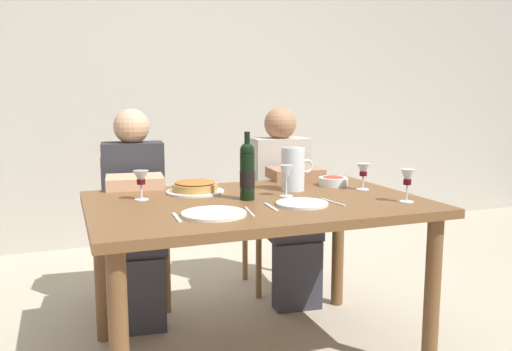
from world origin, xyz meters
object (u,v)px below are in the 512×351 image
baked_tart (195,187)px  wine_glass_centre (286,174)px  dining_table (256,219)px  wine_glass_spare (407,179)px  salad_bowl (333,181)px  chair_left (134,220)px  wine_bottle (247,171)px  dinner_plate_left_setting (214,214)px  water_pitcher (293,172)px  dinner_plate_right_setting (302,204)px  wine_glass_left_diner (141,179)px  diner_right (285,198)px  chair_right (273,209)px  diner_left (135,208)px  wine_glass_right_diner (363,171)px

baked_tart → wine_glass_centre: 0.46m
dining_table → baked_tart: baked_tart is taller
wine_glass_centre → wine_glass_spare: bearing=-34.5°
baked_tart → wine_glass_spare: wine_glass_spare is taller
salad_bowl → chair_left: (-0.96, 0.71, -0.29)m
dining_table → baked_tart: size_ratio=5.30×
wine_bottle → dinner_plate_left_setting: 0.36m
water_pitcher → dinner_plate_right_setting: size_ratio=0.94×
dining_table → dinner_plate_left_setting: size_ratio=5.73×
wine_glass_spare → wine_bottle: bearing=155.2°
wine_bottle → chair_left: (-0.40, 0.90, -0.40)m
wine_glass_left_diner → wine_glass_centre: bearing=-13.2°
wine_glass_centre → diner_right: size_ratio=0.13×
wine_glass_centre → chair_right: bearing=71.4°
wine_glass_left_diner → diner_right: diner_right is taller
wine_glass_centre → wine_glass_left_diner: bearing=166.8°
baked_tart → diner_right: size_ratio=0.24×
chair_left → diner_left: bearing=90.9°
dinner_plate_left_setting → wine_glass_left_diner: bearing=118.7°
baked_tart → dinner_plate_right_setting: 0.58m
dining_table → wine_glass_spare: bearing=-25.3°
salad_bowl → chair_left: chair_left is taller
wine_glass_left_diner → dinner_plate_right_setting: bearing=-29.1°
wine_glass_centre → diner_left: (-0.62, 0.66, -0.25)m
wine_glass_centre → diner_right: 0.75m
wine_glass_right_diner → dining_table: bearing=-175.4°
salad_bowl → wine_glass_centre: 0.41m
baked_tart → wine_glass_left_diner: 0.30m
chair_right → wine_glass_centre: bearing=76.4°
wine_bottle → wine_glass_right_diner: 0.63m
wine_bottle → dinner_plate_right_setting: 0.30m
water_pitcher → chair_left: water_pitcher is taller
dining_table → salad_bowl: salad_bowl is taller
baked_tart → salad_bowl: size_ratio=1.84×
dinner_plate_right_setting → chair_right: (0.31, 1.09, -0.27)m
wine_glass_right_diner → wine_glass_spare: bearing=-87.1°
wine_glass_right_diner → dinner_plate_right_setting: size_ratio=0.59×
wine_glass_spare → diner_left: diner_left is taller
wine_glass_left_diner → diner_left: bearing=86.4°
wine_glass_left_diner → chair_right: wine_glass_left_diner is taller
salad_bowl → diner_right: bearing=99.0°
wine_glass_centre → chair_right: size_ratio=0.17×
wine_glass_right_diner → diner_right: diner_right is taller
wine_glass_left_diner → wine_glass_right_diner: size_ratio=1.01×
diner_left → chair_right: bearing=-160.7°
dining_table → wine_bottle: 0.23m
dinner_plate_right_setting → diner_right: bearing=70.9°
chair_left → wine_glass_left_diner: bearing=91.7°
chair_right → diner_left: bearing=18.7°
wine_bottle → baked_tart: bearing=125.6°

